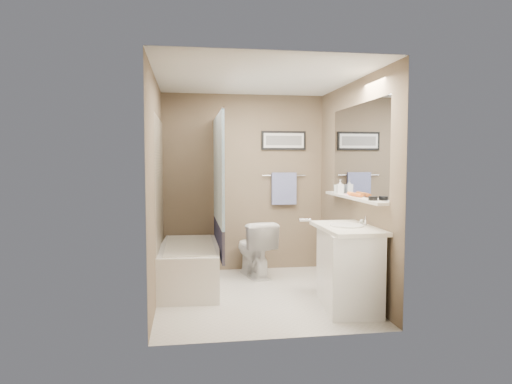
{
  "coord_description": "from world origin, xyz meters",
  "views": [
    {
      "loc": [
        -0.78,
        -4.94,
        1.51
      ],
      "look_at": [
        0.0,
        0.15,
        1.15
      ],
      "focal_mm": 32.0,
      "sensor_mm": 36.0,
      "label": 1
    }
  ],
  "objects": [
    {
      "name": "candle_bowl_near",
      "position": [
        1.04,
        -0.7,
        1.14
      ],
      "size": [
        0.09,
        0.09,
        0.04
      ],
      "primitive_type": "cylinder",
      "color": "black",
      "rests_on": "shelf"
    },
    {
      "name": "bathtub",
      "position": [
        -0.75,
        0.48,
        0.25
      ],
      "size": [
        0.79,
        1.54,
        0.5
      ],
      "primitive_type": "cube",
      "rotation": [
        0.0,
        0.0,
        -0.06
      ],
      "color": "white",
      "rests_on": "ground"
    },
    {
      "name": "shelf",
      "position": [
        1.04,
        -0.15,
        1.1
      ],
      "size": [
        0.12,
        1.6,
        0.03
      ],
      "primitive_type": "cube",
      "color": "silver",
      "rests_on": "wall_right"
    },
    {
      "name": "ground",
      "position": [
        0.0,
        0.0,
        0.0
      ],
      "size": [
        2.5,
        2.5,
        0.0
      ],
      "primitive_type": "plane",
      "color": "silver",
      "rests_on": "ground"
    },
    {
      "name": "toilet",
      "position": [
        0.09,
        0.86,
        0.36
      ],
      "size": [
        0.55,
        0.79,
        0.73
      ],
      "primitive_type": "imported",
      "rotation": [
        0.0,
        0.0,
        3.36
      ],
      "color": "white",
      "rests_on": "ground"
    },
    {
      "name": "door_handle",
      "position": [
        0.22,
        -1.19,
        1.0
      ],
      "size": [
        0.1,
        0.02,
        0.02
      ],
      "primitive_type": "cylinder",
      "rotation": [
        0.0,
        1.57,
        0.0
      ],
      "color": "silver",
      "rests_on": "door"
    },
    {
      "name": "ceiling",
      "position": [
        0.0,
        0.0,
        2.38
      ],
      "size": [
        2.2,
        2.5,
        0.04
      ],
      "primitive_type": "cube",
      "color": "silver",
      "rests_on": "wall_back"
    },
    {
      "name": "glass_jar",
      "position": [
        1.04,
        0.38,
        1.17
      ],
      "size": [
        0.08,
        0.08,
        0.1
      ],
      "primitive_type": "cylinder",
      "color": "silver",
      "rests_on": "shelf"
    },
    {
      "name": "mirror",
      "position": [
        1.09,
        -0.15,
        1.62
      ],
      "size": [
        0.02,
        1.6,
        1.0
      ],
      "primitive_type": "cube",
      "color": "silver",
      "rests_on": "wall_right"
    },
    {
      "name": "door",
      "position": [
        0.55,
        -1.24,
        1.0
      ],
      "size": [
        0.8,
        0.02,
        2.0
      ],
      "primitive_type": "cube",
      "color": "silver",
      "rests_on": "wall_front"
    },
    {
      "name": "art_image",
      "position": [
        0.55,
        1.22,
        1.78
      ],
      "size": [
        0.5,
        0.0,
        0.13
      ],
      "primitive_type": "cube",
      "color": "#595959",
      "rests_on": "art_mat"
    },
    {
      "name": "countertop",
      "position": [
        0.84,
        -0.54,
        0.82
      ],
      "size": [
        0.54,
        0.96,
        0.04
      ],
      "primitive_type": "cube",
      "color": "white",
      "rests_on": "vanity"
    },
    {
      "name": "towel",
      "position": [
        0.55,
        1.2,
        1.12
      ],
      "size": [
        0.34,
        0.05,
        0.44
      ],
      "primitive_type": "cube",
      "color": "#9AA7E0",
      "rests_on": "towel_bar"
    },
    {
      "name": "tub_rim",
      "position": [
        -0.75,
        0.48,
        0.5
      ],
      "size": [
        0.56,
        1.36,
        0.02
      ],
      "primitive_type": "cube",
      "color": "white",
      "rests_on": "bathtub"
    },
    {
      "name": "wall_left",
      "position": [
        -1.08,
        0.0,
        1.2
      ],
      "size": [
        0.04,
        2.5,
        2.4
      ],
      "primitive_type": "cube",
      "color": "brown",
      "rests_on": "ground"
    },
    {
      "name": "towel_bar",
      "position": [
        0.55,
        1.22,
        1.3
      ],
      "size": [
        0.6,
        0.02,
        0.02
      ],
      "primitive_type": "cylinder",
      "rotation": [
        0.0,
        1.57,
        0.0
      ],
      "color": "silver",
      "rests_on": "wall_back"
    },
    {
      "name": "wall_right",
      "position": [
        1.08,
        0.0,
        1.2
      ],
      "size": [
        0.04,
        2.5,
        2.4
      ],
      "primitive_type": "cube",
      "color": "brown",
      "rests_on": "ground"
    },
    {
      "name": "faucet_spout",
      "position": [
        1.03,
        -0.54,
        0.89
      ],
      "size": [
        0.02,
        0.02,
        0.1
      ],
      "primitive_type": "cylinder",
      "color": "silver",
      "rests_on": "countertop"
    },
    {
      "name": "curtain_upper",
      "position": [
        -0.4,
        0.5,
        1.4
      ],
      "size": [
        0.03,
        1.45,
        1.28
      ],
      "primitive_type": "cube",
      "color": "white",
      "rests_on": "curtain_rod"
    },
    {
      "name": "wall_front",
      "position": [
        0.0,
        -1.23,
        1.2
      ],
      "size": [
        2.2,
        0.04,
        2.4
      ],
      "primitive_type": "cube",
      "color": "brown",
      "rests_on": "ground"
    },
    {
      "name": "sink_basin",
      "position": [
        0.83,
        -0.54,
        0.85
      ],
      "size": [
        0.34,
        0.34,
        0.01
      ],
      "primitive_type": "cylinder",
      "color": "white",
      "rests_on": "countertop"
    },
    {
      "name": "curtain_rod",
      "position": [
        -0.4,
        0.5,
        2.05
      ],
      "size": [
        0.02,
        1.55,
        0.02
      ],
      "primitive_type": "cylinder",
      "rotation": [
        1.57,
        0.0,
        0.0
      ],
      "color": "silver",
      "rests_on": "wall_left"
    },
    {
      "name": "tile_surround",
      "position": [
        -1.09,
        0.5,
        1.0
      ],
      "size": [
        0.02,
        1.55,
        2.0
      ],
      "primitive_type": "cube",
      "color": "tan",
      "rests_on": "wall_left"
    },
    {
      "name": "art_frame",
      "position": [
        0.55,
        1.23,
        1.78
      ],
      "size": [
        0.62,
        0.02,
        0.26
      ],
      "primitive_type": "cube",
      "color": "black",
      "rests_on": "wall_back"
    },
    {
      "name": "curtain_lower",
      "position": [
        -0.4,
        0.5,
        0.58
      ],
      "size": [
        0.03,
        1.45,
        0.36
      ],
      "primitive_type": "cube",
      "color": "#232342",
      "rests_on": "curtain_rod"
    },
    {
      "name": "faucet_knob",
      "position": [
        1.03,
        -0.44,
        0.87
      ],
      "size": [
        0.05,
        0.05,
        0.05
      ],
      "primitive_type": "sphere",
      "color": "silver",
      "rests_on": "countertop"
    },
    {
      "name": "wall_back",
      "position": [
        0.0,
        1.23,
        1.2
      ],
      "size": [
        2.2,
        0.04,
        2.4
      ],
      "primitive_type": "cube",
      "color": "brown",
      "rests_on": "ground"
    },
    {
      "name": "soap_bottle",
      "position": [
        1.04,
        0.27,
        1.2
      ],
      "size": [
        0.08,
        0.08,
        0.16
      ],
      "primitive_type": "imported",
      "rotation": [
        0.0,
        0.0,
        -0.08
      ],
      "color": "#999999",
      "rests_on": "shelf"
    },
    {
      "name": "hair_brush_back",
      "position": [
        1.04,
        -0.12,
        1.14
      ],
      "size": [
        0.05,
        0.22,
        0.04
      ],
      "primitive_type": "cylinder",
      "rotation": [
        1.57,
        0.0,
        -0.03
      ],
      "color": "orange",
      "rests_on": "shelf"
    },
    {
      "name": "art_mat",
      "position": [
        0.55,
        1.22,
        1.78
      ],
      "size": [
        0.56,
        0.0,
        0.2
      ],
      "primitive_type": "cube",
      "color": "white",
      "rests_on": "art_frame"
    },
    {
      "name": "pink_comb",
      "position": [
        1.04,
        0.02,
        1.12
      ],
      "size": [
        0.04,
        0.16,
        0.01
      ],
      "primitive_type": "cube",
      "rotation": [
        0.0,
        0.0,
        -0.06
      ],
      "color": "#FB99C6",
      "rests_on": "shelf"
    },
    {
      "name": "hair_brush_front",
      "position": [
        1.04,
        -0.27,
        1.14
      ],
      "size": [
        0.06,
        0.22,
        0.04
      ],
      "primitive_type": "cylinder",
      "rotation": [
        1.57,
        0.0,
        0.1
      ],
      "color": "#C3551B",
      "rests_on": "shelf"
    },
    {
      "name": "vanity",
      "position": [
        0.85,
        -0.54,
        0.4
      ],
      "size": [
        0.6,
        0.95,
        0.8
      ],
      "primitive_type": "cube",
      "rotation": [
        0.0,
        0.0,
        -0.12
      ],
      "color": "white",
      "rests_on": "ground"
    }
  ]
}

